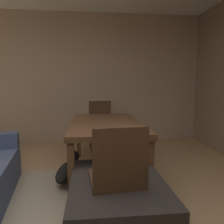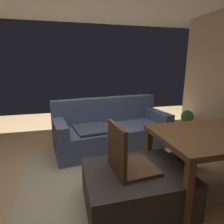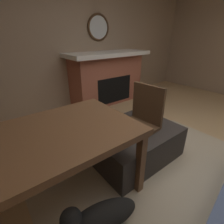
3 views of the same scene
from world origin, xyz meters
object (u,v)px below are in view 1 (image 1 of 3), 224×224
small_dog (68,169)px  dining_table (106,127)px  dining_chair_west (118,173)px  ottoman_coffee_table (117,201)px  dining_chair_east (101,122)px  tv_remote (118,180)px

small_dog → dining_table: bearing=-64.5°
dining_chair_west → small_dog: 1.16m
ottoman_coffee_table → dining_chair_east: bearing=0.7°
dining_table → small_dog: 0.74m
dining_chair_west → dining_table: bearing=0.4°
dining_table → dining_chair_east: bearing=0.3°
dining_chair_west → small_dog: (0.99, 0.51, -0.35)m
tv_remote → small_dog: 1.08m
ottoman_coffee_table → small_dog: bearing=30.8°
dining_table → dining_chair_west: size_ratio=1.80×
dining_chair_west → tv_remote: bearing=-6.3°
dining_table → small_dog: size_ratio=2.69×
dining_chair_east → small_dog: dining_chair_east is taller
tv_remote → dining_table: dining_table is taller
tv_remote → dining_chair_west: (-0.07, 0.01, 0.10)m
tv_remote → dining_table: size_ratio=0.10×
dining_table → tv_remote: bearing=-179.2°
tv_remote → dining_chair_west: bearing=-165.1°
ottoman_coffee_table → dining_chair_east: size_ratio=1.16×
small_dog → ottoman_coffee_table: bearing=-149.2°
tv_remote → dining_table: 1.18m
ottoman_coffee_table → dining_table: dining_table is taller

